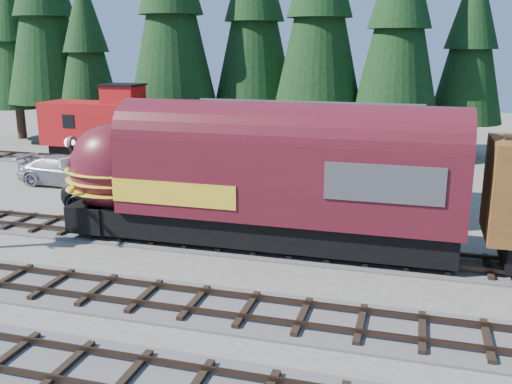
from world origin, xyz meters
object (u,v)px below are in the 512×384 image
(locomotive, at_px, (244,184))
(pickup_truck_b, at_px, (66,171))
(caboose, at_px, (113,128))
(pickup_truck_a, at_px, (133,193))
(depot, at_px, (294,152))

(locomotive, xyz_separation_m, pickup_truck_b, (-13.62, 7.44, -1.82))
(locomotive, relative_size, caboose, 1.70)
(locomotive, height_order, pickup_truck_b, locomotive)
(pickup_truck_a, bearing_deg, pickup_truck_b, 57.98)
(depot, xyz_separation_m, locomotive, (-0.73, -6.50, -0.26))
(depot, bearing_deg, pickup_truck_a, -158.88)
(locomotive, bearing_deg, pickup_truck_b, 151.36)
(locomotive, xyz_separation_m, pickup_truck_a, (-7.06, 3.49, -1.74))
(caboose, xyz_separation_m, pickup_truck_a, (7.02, -10.51, -1.65))
(pickup_truck_a, bearing_deg, locomotive, -117.29)
(caboose, xyz_separation_m, pickup_truck_b, (0.46, -6.56, -1.72))
(caboose, height_order, pickup_truck_a, caboose)
(depot, xyz_separation_m, pickup_truck_a, (-7.79, -3.01, -2.00))
(pickup_truck_a, height_order, pickup_truck_b, pickup_truck_a)
(pickup_truck_a, distance_m, pickup_truck_b, 7.66)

